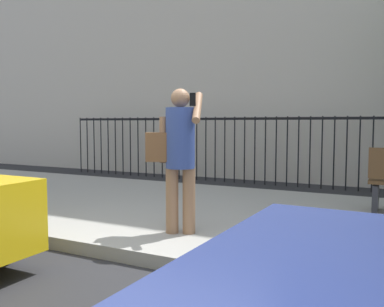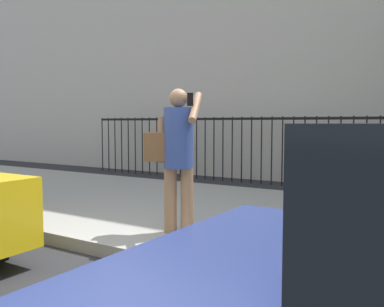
{
  "view_description": "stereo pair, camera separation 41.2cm",
  "coord_description": "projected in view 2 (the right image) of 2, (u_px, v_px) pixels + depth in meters",
  "views": [
    {
      "loc": [
        2.39,
        -3.35,
        1.45
      ],
      "look_at": [
        0.12,
        1.12,
        1.07
      ],
      "focal_mm": 38.19,
      "sensor_mm": 36.0,
      "label": 1
    },
    {
      "loc": [
        2.75,
        -3.15,
        1.45
      ],
      "look_at": [
        0.12,
        1.12,
        1.07
      ],
      "focal_mm": 38.19,
      "sensor_mm": 36.0,
      "label": 2
    }
  ],
  "objects": [
    {
      "name": "sidewalk",
      "position": [
        223.0,
        215.0,
        6.08
      ],
      "size": [
        28.0,
        4.4,
        0.15
      ],
      "primitive_type": "cube",
      "color": "#9E9B93",
      "rests_on": "ground"
    },
    {
      "name": "pedestrian_on_phone",
      "position": [
        176.0,
        150.0,
        4.77
      ],
      "size": [
        0.72,
        0.54,
        1.7
      ],
      "color": "#936B4C",
      "rests_on": "sidewalk"
    },
    {
      "name": "ground_plane",
      "position": [
        125.0,
        263.0,
        4.22
      ],
      "size": [
        60.0,
        60.0,
        0.0
      ],
      "primitive_type": "plane",
      "color": "#28282B"
    },
    {
      "name": "iron_fence",
      "position": [
        299.0,
        142.0,
        9.15
      ],
      "size": [
        12.03,
        0.04,
        1.6
      ],
      "color": "black",
      "rests_on": "ground"
    }
  ]
}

